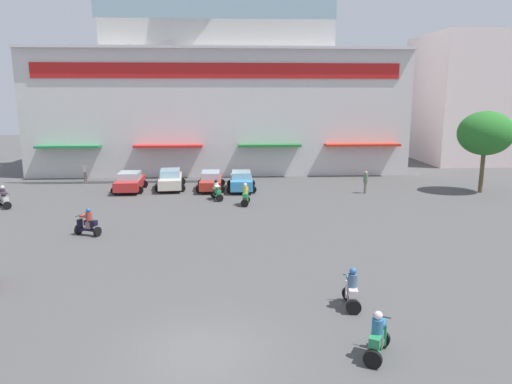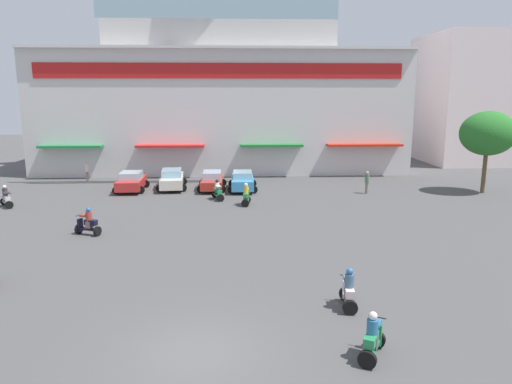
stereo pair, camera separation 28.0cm
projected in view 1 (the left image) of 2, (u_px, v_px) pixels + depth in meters
name	position (u px, v px, depth m)	size (l,w,h in m)	color
ground_plane	(214.00, 229.00, 26.45)	(128.00, 128.00, 0.00)	#4B4A4A
colonial_building	(219.00, 71.00, 46.97)	(34.72, 16.44, 22.43)	silver
flank_building_right	(478.00, 99.00, 52.35)	(12.41, 11.28, 13.62)	silver
plaza_tree_1	(486.00, 133.00, 35.40)	(4.11, 3.56, 6.14)	brown
parked_car_0	(130.00, 182.00, 36.60)	(2.46, 4.03, 1.48)	red
parked_car_1	(170.00, 179.00, 37.48)	(2.58, 4.58, 1.54)	beige
parked_car_2	(211.00, 181.00, 37.16)	(2.21, 4.28, 1.44)	#B12C20
parked_car_3	(241.00, 181.00, 36.92)	(2.30, 4.17, 1.48)	#3B8DC3
scooter_rider_0	(4.00, 199.00, 31.30)	(1.29, 1.48, 1.47)	black
scooter_rider_2	(352.00, 291.00, 16.63)	(0.67, 1.36, 1.51)	black
scooter_rider_3	(378.00, 338.00, 13.46)	(1.11, 1.45, 1.46)	black
scooter_rider_5	(217.00, 192.00, 33.64)	(0.95, 1.57, 1.45)	black
scooter_rider_7	(88.00, 224.00, 25.14)	(1.45, 1.00, 1.51)	black
scooter_rider_8	(245.00, 196.00, 31.93)	(0.69, 1.35, 1.56)	black
pedestrian_0	(366.00, 181.00, 35.75)	(0.40, 0.40, 1.70)	#6F705B
pedestrian_1	(85.00, 171.00, 40.13)	(0.44, 0.44, 1.76)	#7F645E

